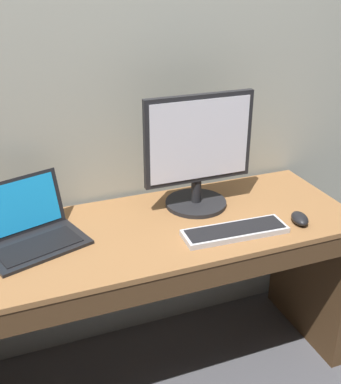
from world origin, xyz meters
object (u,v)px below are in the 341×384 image
at_px(external_monitor, 198,154).
at_px(computer_mouse, 300,219).
at_px(laptop_black, 31,232).
at_px(wired_keyboard, 235,231).

xyz_separation_m(external_monitor, computer_mouse, (0.32, -0.28, -0.21)).
bearing_deg(laptop_black, wired_keyboard, -16.55).
distance_m(laptop_black, wired_keyboard, 0.75).
bearing_deg(laptop_black, external_monitor, 4.12).
relative_size(external_monitor, wired_keyboard, 1.17).
relative_size(laptop_black, external_monitor, 0.86).
distance_m(external_monitor, wired_keyboard, 0.35).
xyz_separation_m(external_monitor, wired_keyboard, (0.04, -0.26, -0.22)).
bearing_deg(computer_mouse, external_monitor, 152.92).
relative_size(laptop_black, computer_mouse, 4.01).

